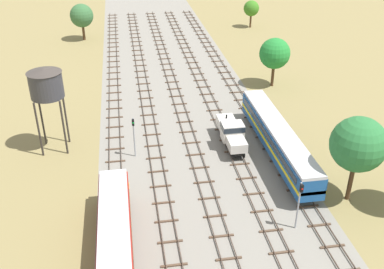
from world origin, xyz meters
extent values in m
plane|color=olive|center=(0.00, 56.00, 0.00)|extent=(480.00, 480.00, 0.00)
cube|color=gray|center=(0.00, 56.00, 0.00)|extent=(23.69, 176.00, 0.01)
cube|color=#47382D|center=(-10.56, 57.00, 0.22)|extent=(0.07, 126.00, 0.15)
cube|color=#47382D|center=(-9.13, 57.00, 0.22)|extent=(0.07, 126.00, 0.15)
cube|color=brown|center=(-9.84, 31.50, 0.07)|extent=(2.40, 0.22, 0.14)
cube|color=brown|center=(-9.84, 34.50, 0.07)|extent=(2.40, 0.22, 0.14)
cube|color=brown|center=(-9.84, 37.50, 0.07)|extent=(2.40, 0.22, 0.14)
cube|color=brown|center=(-9.84, 40.50, 0.07)|extent=(2.40, 0.22, 0.14)
cube|color=brown|center=(-9.84, 43.50, 0.07)|extent=(2.40, 0.22, 0.14)
cube|color=brown|center=(-9.84, 46.50, 0.07)|extent=(2.40, 0.22, 0.14)
cube|color=brown|center=(-9.84, 49.50, 0.07)|extent=(2.40, 0.22, 0.14)
cube|color=brown|center=(-9.84, 52.50, 0.07)|extent=(2.40, 0.22, 0.14)
cube|color=brown|center=(-9.84, 55.50, 0.07)|extent=(2.40, 0.22, 0.14)
cube|color=brown|center=(-9.84, 58.50, 0.07)|extent=(2.40, 0.22, 0.14)
cube|color=brown|center=(-9.84, 61.50, 0.07)|extent=(2.40, 0.22, 0.14)
cube|color=brown|center=(-9.84, 64.50, 0.07)|extent=(2.40, 0.22, 0.14)
cube|color=brown|center=(-9.84, 67.50, 0.07)|extent=(2.40, 0.22, 0.14)
cube|color=brown|center=(-9.84, 70.50, 0.07)|extent=(2.40, 0.22, 0.14)
cube|color=brown|center=(-9.84, 73.50, 0.07)|extent=(2.40, 0.22, 0.14)
cube|color=brown|center=(-9.84, 76.50, 0.07)|extent=(2.40, 0.22, 0.14)
cube|color=brown|center=(-9.84, 79.50, 0.07)|extent=(2.40, 0.22, 0.14)
cube|color=brown|center=(-9.84, 82.50, 0.07)|extent=(2.40, 0.22, 0.14)
cube|color=brown|center=(-9.84, 85.50, 0.07)|extent=(2.40, 0.22, 0.14)
cube|color=brown|center=(-9.84, 88.50, 0.07)|extent=(2.40, 0.22, 0.14)
cube|color=brown|center=(-9.84, 91.50, 0.07)|extent=(2.40, 0.22, 0.14)
cube|color=brown|center=(-9.84, 94.50, 0.07)|extent=(2.40, 0.22, 0.14)
cube|color=brown|center=(-9.84, 97.50, 0.07)|extent=(2.40, 0.22, 0.14)
cube|color=brown|center=(-9.84, 100.50, 0.07)|extent=(2.40, 0.22, 0.14)
cube|color=brown|center=(-9.84, 103.50, 0.07)|extent=(2.40, 0.22, 0.14)
cube|color=brown|center=(-9.84, 106.50, 0.07)|extent=(2.40, 0.22, 0.14)
cube|color=brown|center=(-9.84, 109.50, 0.07)|extent=(2.40, 0.22, 0.14)
cube|color=brown|center=(-9.84, 112.50, 0.07)|extent=(2.40, 0.22, 0.14)
cube|color=brown|center=(-9.84, 115.50, 0.07)|extent=(2.40, 0.22, 0.14)
cube|color=brown|center=(-9.84, 118.50, 0.07)|extent=(2.40, 0.22, 0.14)
cube|color=#47382D|center=(-5.64, 57.00, 0.22)|extent=(0.07, 126.00, 0.15)
cube|color=#47382D|center=(-4.20, 57.00, 0.22)|extent=(0.07, 126.00, 0.15)
cube|color=brown|center=(-4.92, 28.50, 0.07)|extent=(2.40, 0.22, 0.14)
cube|color=brown|center=(-4.92, 31.50, 0.07)|extent=(2.40, 0.22, 0.14)
cube|color=brown|center=(-4.92, 34.50, 0.07)|extent=(2.40, 0.22, 0.14)
cube|color=brown|center=(-4.92, 37.50, 0.07)|extent=(2.40, 0.22, 0.14)
cube|color=brown|center=(-4.92, 40.50, 0.07)|extent=(2.40, 0.22, 0.14)
cube|color=brown|center=(-4.92, 43.50, 0.07)|extent=(2.40, 0.22, 0.14)
cube|color=brown|center=(-4.92, 46.50, 0.07)|extent=(2.40, 0.22, 0.14)
cube|color=brown|center=(-4.92, 49.50, 0.07)|extent=(2.40, 0.22, 0.14)
cube|color=brown|center=(-4.92, 52.50, 0.07)|extent=(2.40, 0.22, 0.14)
cube|color=brown|center=(-4.92, 55.50, 0.07)|extent=(2.40, 0.22, 0.14)
cube|color=brown|center=(-4.92, 58.50, 0.07)|extent=(2.40, 0.22, 0.14)
cube|color=brown|center=(-4.92, 61.50, 0.07)|extent=(2.40, 0.22, 0.14)
cube|color=brown|center=(-4.92, 64.50, 0.07)|extent=(2.40, 0.22, 0.14)
cube|color=brown|center=(-4.92, 67.50, 0.07)|extent=(2.40, 0.22, 0.14)
cube|color=brown|center=(-4.92, 70.50, 0.07)|extent=(2.40, 0.22, 0.14)
cube|color=brown|center=(-4.92, 73.50, 0.07)|extent=(2.40, 0.22, 0.14)
cube|color=brown|center=(-4.92, 76.50, 0.07)|extent=(2.40, 0.22, 0.14)
cube|color=brown|center=(-4.92, 79.50, 0.07)|extent=(2.40, 0.22, 0.14)
cube|color=brown|center=(-4.92, 82.50, 0.07)|extent=(2.40, 0.22, 0.14)
cube|color=brown|center=(-4.92, 85.50, 0.07)|extent=(2.40, 0.22, 0.14)
cube|color=brown|center=(-4.92, 88.50, 0.07)|extent=(2.40, 0.22, 0.14)
cube|color=brown|center=(-4.92, 91.50, 0.07)|extent=(2.40, 0.22, 0.14)
cube|color=brown|center=(-4.92, 94.50, 0.07)|extent=(2.40, 0.22, 0.14)
cube|color=brown|center=(-4.92, 97.50, 0.07)|extent=(2.40, 0.22, 0.14)
cube|color=brown|center=(-4.92, 100.50, 0.07)|extent=(2.40, 0.22, 0.14)
cube|color=brown|center=(-4.92, 103.50, 0.07)|extent=(2.40, 0.22, 0.14)
cube|color=brown|center=(-4.92, 106.50, 0.07)|extent=(2.40, 0.22, 0.14)
cube|color=brown|center=(-4.92, 109.50, 0.07)|extent=(2.40, 0.22, 0.14)
cube|color=brown|center=(-4.92, 112.50, 0.07)|extent=(2.40, 0.22, 0.14)
cube|color=brown|center=(-4.92, 115.50, 0.07)|extent=(2.40, 0.22, 0.14)
cube|color=brown|center=(-4.92, 118.50, 0.07)|extent=(2.40, 0.22, 0.14)
cube|color=#47382D|center=(-0.72, 57.00, 0.22)|extent=(0.07, 126.00, 0.15)
cube|color=#47382D|center=(0.72, 57.00, 0.22)|extent=(0.07, 126.00, 0.15)
cube|color=brown|center=(0.00, 28.50, 0.07)|extent=(2.40, 0.22, 0.14)
cube|color=brown|center=(0.00, 31.50, 0.07)|extent=(2.40, 0.22, 0.14)
cube|color=brown|center=(0.00, 34.50, 0.07)|extent=(2.40, 0.22, 0.14)
cube|color=brown|center=(0.00, 37.50, 0.07)|extent=(2.40, 0.22, 0.14)
cube|color=brown|center=(0.00, 40.50, 0.07)|extent=(2.40, 0.22, 0.14)
cube|color=brown|center=(0.00, 43.50, 0.07)|extent=(2.40, 0.22, 0.14)
cube|color=brown|center=(0.00, 46.50, 0.07)|extent=(2.40, 0.22, 0.14)
cube|color=brown|center=(0.00, 49.50, 0.07)|extent=(2.40, 0.22, 0.14)
cube|color=brown|center=(0.00, 52.50, 0.07)|extent=(2.40, 0.22, 0.14)
cube|color=brown|center=(0.00, 55.50, 0.07)|extent=(2.40, 0.22, 0.14)
cube|color=brown|center=(0.00, 58.50, 0.07)|extent=(2.40, 0.22, 0.14)
cube|color=brown|center=(0.00, 61.50, 0.07)|extent=(2.40, 0.22, 0.14)
cube|color=brown|center=(0.00, 64.50, 0.07)|extent=(2.40, 0.22, 0.14)
cube|color=brown|center=(0.00, 67.50, 0.07)|extent=(2.40, 0.22, 0.14)
cube|color=brown|center=(0.00, 70.50, 0.07)|extent=(2.40, 0.22, 0.14)
cube|color=brown|center=(0.00, 73.50, 0.07)|extent=(2.40, 0.22, 0.14)
cube|color=brown|center=(0.00, 76.50, 0.07)|extent=(2.40, 0.22, 0.14)
cube|color=brown|center=(0.00, 79.50, 0.07)|extent=(2.40, 0.22, 0.14)
cube|color=brown|center=(0.00, 82.50, 0.07)|extent=(2.40, 0.22, 0.14)
cube|color=brown|center=(0.00, 85.50, 0.07)|extent=(2.40, 0.22, 0.14)
cube|color=brown|center=(0.00, 88.50, 0.07)|extent=(2.40, 0.22, 0.14)
cube|color=brown|center=(0.00, 91.50, 0.07)|extent=(2.40, 0.22, 0.14)
cube|color=brown|center=(0.00, 94.50, 0.07)|extent=(2.40, 0.22, 0.14)
cube|color=brown|center=(0.00, 97.50, 0.07)|extent=(2.40, 0.22, 0.14)
cube|color=brown|center=(0.00, 100.50, 0.07)|extent=(2.40, 0.22, 0.14)
cube|color=brown|center=(0.00, 103.50, 0.07)|extent=(2.40, 0.22, 0.14)
cube|color=brown|center=(0.00, 106.50, 0.07)|extent=(2.40, 0.22, 0.14)
cube|color=brown|center=(0.00, 109.50, 0.07)|extent=(2.40, 0.22, 0.14)
cube|color=brown|center=(0.00, 112.50, 0.07)|extent=(2.40, 0.22, 0.14)
cube|color=brown|center=(0.00, 115.50, 0.07)|extent=(2.40, 0.22, 0.14)
cube|color=brown|center=(0.00, 118.50, 0.07)|extent=(2.40, 0.22, 0.14)
cube|color=#47382D|center=(4.20, 57.00, 0.22)|extent=(0.07, 126.00, 0.15)
cube|color=#47382D|center=(5.64, 57.00, 0.22)|extent=(0.07, 126.00, 0.15)
cube|color=brown|center=(4.92, 28.50, 0.07)|extent=(2.40, 0.22, 0.14)
cube|color=brown|center=(4.92, 31.50, 0.07)|extent=(2.40, 0.22, 0.14)
cube|color=brown|center=(4.92, 34.50, 0.07)|extent=(2.40, 0.22, 0.14)
cube|color=brown|center=(4.92, 37.50, 0.07)|extent=(2.40, 0.22, 0.14)
cube|color=brown|center=(4.92, 40.50, 0.07)|extent=(2.40, 0.22, 0.14)
cube|color=brown|center=(4.92, 43.50, 0.07)|extent=(2.40, 0.22, 0.14)
cube|color=brown|center=(4.92, 46.50, 0.07)|extent=(2.40, 0.22, 0.14)
cube|color=brown|center=(4.92, 49.50, 0.07)|extent=(2.40, 0.22, 0.14)
cube|color=brown|center=(4.92, 52.50, 0.07)|extent=(2.40, 0.22, 0.14)
cube|color=brown|center=(4.92, 55.50, 0.07)|extent=(2.40, 0.22, 0.14)
cube|color=brown|center=(4.92, 58.50, 0.07)|extent=(2.40, 0.22, 0.14)
cube|color=brown|center=(4.92, 61.50, 0.07)|extent=(2.40, 0.22, 0.14)
cube|color=brown|center=(4.92, 64.50, 0.07)|extent=(2.40, 0.22, 0.14)
cube|color=brown|center=(4.92, 67.50, 0.07)|extent=(2.40, 0.22, 0.14)
cube|color=brown|center=(4.92, 70.50, 0.07)|extent=(2.40, 0.22, 0.14)
cube|color=brown|center=(4.92, 73.50, 0.07)|extent=(2.40, 0.22, 0.14)
cube|color=brown|center=(4.92, 76.50, 0.07)|extent=(2.40, 0.22, 0.14)
cube|color=brown|center=(4.92, 79.50, 0.07)|extent=(2.40, 0.22, 0.14)
cube|color=brown|center=(4.92, 82.50, 0.07)|extent=(2.40, 0.22, 0.14)
cube|color=brown|center=(4.92, 85.50, 0.07)|extent=(2.40, 0.22, 0.14)
cube|color=brown|center=(4.92, 88.50, 0.07)|extent=(2.40, 0.22, 0.14)
cube|color=brown|center=(4.92, 91.50, 0.07)|extent=(2.40, 0.22, 0.14)
cube|color=brown|center=(4.92, 94.50, 0.07)|extent=(2.40, 0.22, 0.14)
cube|color=brown|center=(4.92, 97.50, 0.07)|extent=(2.40, 0.22, 0.14)
cube|color=brown|center=(4.92, 100.50, 0.07)|extent=(2.40, 0.22, 0.14)
cube|color=brown|center=(4.92, 103.50, 0.07)|extent=(2.40, 0.22, 0.14)
cube|color=brown|center=(4.92, 106.50, 0.07)|extent=(2.40, 0.22, 0.14)
cube|color=brown|center=(4.92, 109.50, 0.07)|extent=(2.40, 0.22, 0.14)
cube|color=brown|center=(4.92, 112.50, 0.07)|extent=(2.40, 0.22, 0.14)
cube|color=brown|center=(4.92, 115.50, 0.07)|extent=(2.40, 0.22, 0.14)
cube|color=brown|center=(4.92, 118.50, 0.07)|extent=(2.40, 0.22, 0.14)
cube|color=#47382D|center=(9.13, 57.00, 0.22)|extent=(0.07, 126.00, 0.15)
cube|color=#47382D|center=(10.56, 57.00, 0.22)|extent=(0.07, 126.00, 0.15)
cube|color=brown|center=(9.84, 28.50, 0.07)|extent=(2.40, 0.22, 0.14)
cube|color=brown|center=(9.84, 31.50, 0.07)|extent=(2.40, 0.22, 0.14)
cube|color=brown|center=(9.84, 34.50, 0.07)|extent=(2.40, 0.22, 0.14)
cube|color=brown|center=(9.84, 37.50, 0.07)|extent=(2.40, 0.22, 0.14)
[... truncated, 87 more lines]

